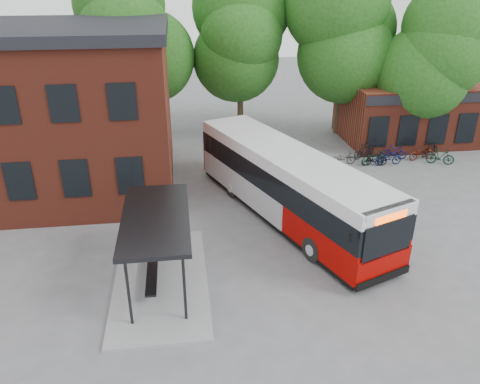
{
  "coord_description": "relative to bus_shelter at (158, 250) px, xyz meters",
  "views": [
    {
      "loc": [
        -3.46,
        -16.0,
        10.75
      ],
      "look_at": [
        -0.98,
        2.43,
        2.0
      ],
      "focal_mm": 35.0,
      "sensor_mm": 36.0,
      "label": 1
    }
  ],
  "objects": [
    {
      "name": "bicycle_2",
      "position": [
        12.7,
        10.52,
        -1.0
      ],
      "size": [
        1.81,
        1.06,
        0.9
      ],
      "primitive_type": "imported",
      "rotation": [
        0.0,
        0.0,
        1.86
      ],
      "color": "#133B1F",
      "rests_on": "ground"
    },
    {
      "name": "shop_row",
      "position": [
        19.5,
        15.0,
        0.55
      ],
      "size": [
        14.0,
        6.2,
        4.0
      ],
      "primitive_type": null,
      "color": "maroon",
      "rests_on": "ground"
    },
    {
      "name": "bicycle_5",
      "position": [
        14.45,
        11.31,
        -1.0
      ],
      "size": [
        1.55,
        0.96,
        0.9
      ],
      "primitive_type": "imported",
      "rotation": [
        0.0,
        0.0,
        1.18
      ],
      "color": "#0F144E",
      "rests_on": "ground"
    },
    {
      "name": "bicycle_6",
      "position": [
        16.07,
        10.9,
        -0.98
      ],
      "size": [
        1.86,
        0.94,
        0.93
      ],
      "primitive_type": "imported",
      "rotation": [
        0.0,
        0.0,
        1.76
      ],
      "color": "#50190B",
      "rests_on": "ground"
    },
    {
      "name": "bicycle_4",
      "position": [
        13.62,
        10.32,
        -1.0
      ],
      "size": [
        1.74,
        0.71,
        0.89
      ],
      "primitive_type": "imported",
      "rotation": [
        0.0,
        0.0,
        1.64
      ],
      "color": "#051142",
      "rests_on": "ground"
    },
    {
      "name": "tree_1",
      "position": [
        5.5,
        18.0,
        3.75
      ],
      "size": [
        7.92,
        7.92,
        10.4
      ],
      "primitive_type": null,
      "color": "#1C4F15",
      "rests_on": "ground"
    },
    {
      "name": "tree_0",
      "position": [
        -1.5,
        17.0,
        4.05
      ],
      "size": [
        7.92,
        7.92,
        11.0
      ],
      "primitive_type": null,
      "color": "#1C4F15",
      "rests_on": "ground"
    },
    {
      "name": "bicycle_0",
      "position": [
        10.92,
        10.82,
        -1.05
      ],
      "size": [
        1.55,
        0.63,
        0.8
      ],
      "primitive_type": "imported",
      "rotation": [
        0.0,
        0.0,
        1.51
      ],
      "color": "#34302D",
      "rests_on": "ground"
    },
    {
      "name": "bike_rail",
      "position": [
        13.78,
        11.0,
        -1.26
      ],
      "size": [
        5.2,
        0.1,
        0.38
      ],
      "primitive_type": null,
      "color": "black",
      "rests_on": "ground"
    },
    {
      "name": "bus_shelter",
      "position": [
        0.0,
        0.0,
        0.0
      ],
      "size": [
        3.6,
        7.0,
        2.9
      ],
      "primitive_type": null,
      "color": "black",
      "rests_on": "ground"
    },
    {
      "name": "tree_2",
      "position": [
        12.5,
        17.0,
        4.05
      ],
      "size": [
        7.92,
        7.92,
        11.0
      ],
      "primitive_type": null,
      "color": "#1C4F15",
      "rests_on": "ground"
    },
    {
      "name": "tree_3",
      "position": [
        17.5,
        13.0,
        3.19
      ],
      "size": [
        7.04,
        7.04,
        9.28
      ],
      "primitive_type": null,
      "color": "#1C4F15",
      "rests_on": "ground"
    },
    {
      "name": "bicycle_extra_0",
      "position": [
        16.93,
        11.42,
        -1.0
      ],
      "size": [
        1.55,
        0.98,
        0.9
      ],
      "primitive_type": "imported",
      "rotation": [
        0.0,
        0.0,
        1.98
      ],
      "color": "black",
      "rests_on": "ground"
    },
    {
      "name": "bicycle_7",
      "position": [
        16.85,
        10.04,
        -0.96
      ],
      "size": [
        1.69,
        1.07,
        0.99
      ],
      "primitive_type": "imported",
      "rotation": [
        0.0,
        0.0,
        1.17
      ],
      "color": "black",
      "rests_on": "ground"
    },
    {
      "name": "bicycle_1",
      "position": [
        12.58,
        11.61,
        -0.93
      ],
      "size": [
        1.77,
        1.13,
        1.04
      ],
      "primitive_type": "imported",
      "rotation": [
        0.0,
        0.0,
        1.98
      ],
      "color": "black",
      "rests_on": "ground"
    },
    {
      "name": "city_bus",
      "position": [
        5.9,
        4.6,
        0.2
      ],
      "size": [
        7.31,
        13.13,
        3.31
      ],
      "primitive_type": null,
      "rotation": [
        0.0,
        0.0,
        0.37
      ],
      "color": "#9A0300",
      "rests_on": "ground"
    },
    {
      "name": "bicycle_3",
      "position": [
        12.73,
        10.31,
        -0.98
      ],
      "size": [
        1.59,
        0.62,
        0.93
      ],
      "primitive_type": "imported",
      "rotation": [
        0.0,
        0.0,
        1.45
      ],
      "color": "black",
      "rests_on": "ground"
    },
    {
      "name": "ground",
      "position": [
        4.5,
        1.0,
        -1.45
      ],
      "size": [
        100.0,
        100.0,
        0.0
      ],
      "primitive_type": "plane",
      "color": "#5E5E60"
    }
  ]
}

